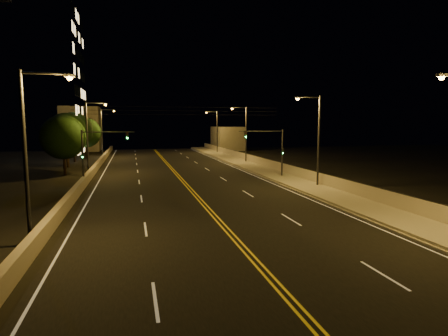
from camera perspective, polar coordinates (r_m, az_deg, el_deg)
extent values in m
plane|color=black|center=(13.46, 10.81, -19.98)|extent=(160.00, 160.00, 0.00)
cube|color=black|center=(31.88, -4.37, -4.14)|extent=(18.00, 120.00, 0.02)
cube|color=gray|center=(35.24, 13.25, -3.02)|extent=(3.60, 120.00, 0.30)
cube|color=gray|center=(34.45, 10.47, -3.30)|extent=(0.14, 120.00, 0.15)
cube|color=#A29687|center=(35.92, 15.62, -1.86)|extent=(0.30, 120.00, 1.00)
cube|color=#A29687|center=(31.71, -21.99, -3.85)|extent=(0.45, 120.00, 0.92)
cube|color=gray|center=(86.89, 0.56, 4.55)|extent=(6.00, 10.00, 5.33)
cube|color=gray|center=(89.35, -20.96, 5.59)|extent=(8.00, 8.00, 9.77)
cylinder|color=black|center=(35.84, 15.65, -1.02)|extent=(0.06, 120.00, 0.06)
cube|color=silver|center=(31.65, -19.96, -4.59)|extent=(0.12, 116.00, 0.00)
cube|color=silver|center=(34.32, 9.96, -3.42)|extent=(0.12, 116.00, 0.00)
cube|color=gold|center=(31.85, -4.63, -4.13)|extent=(0.12, 116.00, 0.00)
cube|color=gold|center=(31.90, -4.10, -4.11)|extent=(0.12, 116.00, 0.00)
cube|color=silver|center=(13.78, -10.44, -19.20)|extent=(0.12, 3.00, 0.00)
cube|color=silver|center=(22.22, -11.87, -9.07)|extent=(0.12, 3.00, 0.00)
cube|color=silver|center=(30.98, -12.48, -4.58)|extent=(0.12, 3.00, 0.00)
cube|color=silver|center=(39.84, -12.81, -2.08)|extent=(0.12, 3.00, 0.00)
cube|color=silver|center=(48.76, -13.02, -0.49)|extent=(0.12, 3.00, 0.00)
cube|color=silver|center=(57.70, -13.16, 0.61)|extent=(0.12, 3.00, 0.00)
cube|color=silver|center=(66.66, -13.27, 1.41)|extent=(0.12, 3.00, 0.00)
cube|color=silver|center=(75.62, -13.35, 2.03)|extent=(0.12, 3.00, 0.00)
cube|color=silver|center=(84.60, -13.42, 2.51)|extent=(0.12, 3.00, 0.00)
cube|color=silver|center=(16.80, 23.13, -14.75)|extent=(0.12, 3.00, 0.00)
cube|color=silver|center=(24.21, 10.14, -7.71)|extent=(0.12, 3.00, 0.00)
cube|color=silver|center=(32.43, 3.66, -3.92)|extent=(0.12, 3.00, 0.00)
cube|color=silver|center=(40.98, -0.12, -1.66)|extent=(0.12, 3.00, 0.00)
cube|color=silver|center=(49.69, -2.59, -0.18)|extent=(0.12, 3.00, 0.00)
cube|color=silver|center=(58.49, -4.32, 0.85)|extent=(0.12, 3.00, 0.00)
cube|color=silver|center=(67.34, -5.59, 1.62)|extent=(0.12, 3.00, 0.00)
cube|color=silver|center=(76.23, -6.57, 2.20)|extent=(0.12, 3.00, 0.00)
cube|color=silver|center=(85.14, -7.34, 2.66)|extent=(0.12, 3.00, 0.00)
cube|color=#2D2D33|center=(21.49, 30.26, 12.11)|extent=(0.50, 0.25, 0.14)
sphere|color=#FF9E2D|center=(21.48, 30.24, 11.85)|extent=(0.28, 0.28, 0.28)
cylinder|color=#2D2D33|center=(36.02, 14.22, 3.80)|extent=(0.20, 0.20, 8.59)
cylinder|color=#2D2D33|center=(35.55, 12.83, 10.49)|extent=(2.20, 0.12, 0.12)
cube|color=#2D2D33|center=(35.07, 11.19, 10.46)|extent=(0.50, 0.25, 0.14)
sphere|color=#FF9E2D|center=(35.06, 11.19, 10.30)|extent=(0.28, 0.28, 0.28)
cylinder|color=#2D2D33|center=(57.16, 3.38, 5.01)|extent=(0.20, 0.20, 8.59)
cylinder|color=#2D2D33|center=(56.87, 2.34, 9.19)|extent=(2.20, 0.12, 0.12)
cube|color=#2D2D33|center=(56.57, 1.25, 9.13)|extent=(0.50, 0.25, 0.14)
sphere|color=#FF9E2D|center=(56.57, 1.25, 9.03)|extent=(0.28, 0.28, 0.28)
cylinder|color=#2D2D33|center=(76.32, -1.05, 5.46)|extent=(0.20, 0.20, 8.59)
cylinder|color=#2D2D33|center=(76.10, -1.87, 8.58)|extent=(2.20, 0.12, 0.12)
cube|color=#2D2D33|center=(75.88, -2.69, 8.52)|extent=(0.50, 0.25, 0.14)
sphere|color=#FF9E2D|center=(75.87, -2.69, 8.45)|extent=(0.28, 0.28, 0.28)
cylinder|color=#2D2D33|center=(20.66, -28.02, 1.15)|extent=(0.20, 0.20, 8.59)
cylinder|color=#2D2D33|center=(20.49, -25.62, 12.87)|extent=(2.20, 0.12, 0.12)
cube|color=#2D2D33|center=(20.29, -22.50, 12.88)|extent=(0.50, 0.25, 0.14)
sphere|color=#FF9E2D|center=(20.28, -22.48, 12.60)|extent=(0.28, 0.28, 0.28)
cylinder|color=#2D2D33|center=(46.91, -20.12, 4.23)|extent=(0.20, 0.20, 8.59)
cylinder|color=#2D2D33|center=(46.84, -18.97, 9.35)|extent=(2.20, 0.12, 0.12)
cube|color=#2D2D33|center=(46.75, -17.61, 9.32)|extent=(0.50, 0.25, 0.14)
sphere|color=#FF9E2D|center=(46.75, -17.60, 9.20)|extent=(0.28, 0.28, 0.28)
cylinder|color=#2D2D33|center=(69.34, -18.13, 5.00)|extent=(0.20, 0.20, 8.59)
cylinder|color=#2D2D33|center=(69.29, -17.34, 8.45)|extent=(2.20, 0.12, 0.12)
cube|color=#2D2D33|center=(69.24, -16.42, 8.43)|extent=(0.50, 0.25, 0.14)
sphere|color=#FF9E2D|center=(69.23, -16.41, 8.35)|extent=(0.28, 0.28, 0.28)
cylinder|color=#2D2D33|center=(41.86, 8.85, 2.14)|extent=(0.18, 0.18, 5.42)
cylinder|color=#2D2D33|center=(40.84, 5.66, 5.60)|extent=(5.00, 0.10, 0.10)
cube|color=black|center=(40.29, 3.30, 5.11)|extent=(0.28, 0.18, 0.80)
sphere|color=#19FF4C|center=(40.20, 3.34, 4.75)|extent=(0.14, 0.14, 0.14)
cube|color=black|center=(41.70, 8.94, 2.52)|extent=(0.22, 0.14, 0.55)
cylinder|color=#2D2D33|center=(38.91, -20.71, 1.44)|extent=(0.18, 0.18, 5.42)
cylinder|color=#2D2D33|center=(38.56, -17.16, 5.27)|extent=(5.00, 0.10, 0.10)
cube|color=black|center=(38.51, -14.54, 4.83)|extent=(0.28, 0.18, 0.80)
sphere|color=#19FF4C|center=(38.41, -14.53, 4.45)|extent=(0.14, 0.14, 0.14)
cube|color=black|center=(38.74, -20.76, 1.84)|extent=(0.22, 0.14, 0.55)
cylinder|color=black|center=(40.72, -6.69, 8.09)|extent=(22.00, 0.03, 0.03)
cylinder|color=black|center=(40.73, -6.70, 8.65)|extent=(22.00, 0.03, 0.03)
cylinder|color=black|center=(40.74, -6.71, 9.21)|extent=(22.00, 0.03, 0.03)
cylinder|color=black|center=(48.22, -23.11, 0.51)|extent=(0.36, 0.36, 2.46)
sphere|color=black|center=(48.00, -23.29, 4.33)|extent=(5.20, 5.20, 5.20)
cylinder|color=black|center=(56.28, -22.70, 1.44)|extent=(0.36, 0.36, 2.63)
sphere|color=black|center=(56.10, -22.86, 4.94)|extent=(5.56, 5.56, 5.56)
cylinder|color=black|center=(63.81, -21.80, 2.09)|extent=(0.36, 0.36, 2.74)
sphere|color=black|center=(63.65, -21.95, 5.31)|extent=(5.79, 5.79, 5.79)
cylinder|color=black|center=(70.10, -20.23, 2.43)|extent=(0.36, 0.36, 2.48)
sphere|color=black|center=(69.95, -20.34, 5.08)|extent=(5.24, 5.24, 5.24)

